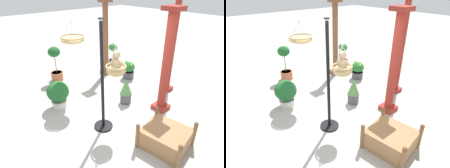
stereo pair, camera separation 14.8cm
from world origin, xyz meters
TOP-DOWN VIEW (x-y plane):
  - ground_plane at (0.00, 0.00)m, footprint 40.00×40.00m
  - display_pole_central at (-0.13, -0.09)m, footprint 0.44×0.44m
  - hanging_basket_with_teddy at (0.02, 0.16)m, footprint 0.44×0.44m
  - teddy_bear at (0.02, 0.18)m, footprint 0.28×0.24m
  - hanging_basket_left_high at (-1.57, 0.14)m, footprint 0.62×0.62m
  - greenhouse_pillar_left at (-0.17, 2.57)m, footprint 0.32×0.32m
  - greenhouse_pillar_right at (0.33, 1.56)m, footprint 0.40×0.40m
  - greenhouse_pillar_far_back at (-2.44, 1.97)m, footprint 0.36×0.36m
  - wooden_planter_box at (1.20, 0.48)m, footprint 1.07×1.00m
  - potted_plant_tall_leafy at (-1.58, -0.45)m, footprint 0.59×0.59m
  - potted_plant_bushy_green at (-3.15, 0.32)m, footprint 0.44×0.44m
  - potted_plant_small_succulent at (-2.81, 2.66)m, footprint 0.39×0.39m
  - potted_plant_conical_shrub at (-0.52, 1.07)m, footprint 0.34×0.34m
  - potted_plant_trailing_ivy at (-1.60, 2.31)m, footprint 0.44×0.44m

SIDE VIEW (x-z plane):
  - ground_plane at x=0.00m, z-range 0.00..0.00m
  - wooden_planter_box at x=1.20m, z-range -0.07..0.53m
  - potted_plant_trailing_ivy at x=-1.60m, z-range 0.00..0.63m
  - potted_plant_conical_shrub at x=-0.52m, z-range 0.01..0.75m
  - potted_plant_tall_leafy at x=-1.58m, z-range 0.04..0.81m
  - potted_plant_small_succulent at x=-2.81m, z-range -0.01..0.93m
  - potted_plant_bushy_green at x=-3.15m, z-range -0.01..1.19m
  - display_pole_central at x=-0.13m, z-range -0.47..2.03m
  - greenhouse_pillar_far_back at x=-2.44m, z-range -0.05..2.56m
  - greenhouse_pillar_right at x=0.33m, z-range -0.05..2.58m
  - hanging_basket_with_teddy at x=0.02m, z-range 1.12..1.79m
  - greenhouse_pillar_left at x=-0.17m, z-range -0.05..2.96m
  - teddy_bear at x=0.02m, z-range 1.43..1.84m
  - hanging_basket_left_high at x=-1.57m, z-range 1.52..2.06m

